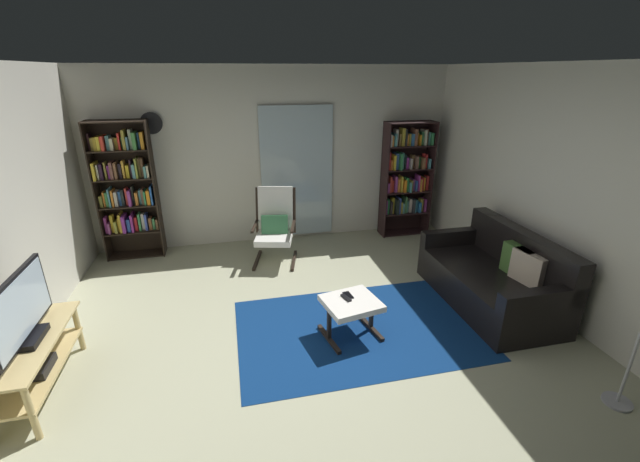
{
  "coord_description": "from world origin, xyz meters",
  "views": [
    {
      "loc": [
        -0.7,
        -3.18,
        2.51
      ],
      "look_at": [
        0.24,
        0.94,
        0.84
      ],
      "focal_mm": 22.82,
      "sensor_mm": 36.0,
      "label": 1
    }
  ],
  "objects_px": {
    "television": "(21,312)",
    "bookshelf_near_sofa": "(406,176)",
    "ottoman": "(351,307)",
    "tv_remote": "(346,298)",
    "tv_stand": "(35,359)",
    "wall_clock": "(151,123)",
    "leather_sofa": "(495,278)",
    "cell_phone": "(348,295)",
    "bookshelf_near_tv": "(126,187)",
    "lounge_armchair": "(275,223)"
  },
  "relations": [
    {
      "from": "leather_sofa",
      "to": "cell_phone",
      "type": "relative_size",
      "value": 12.33
    },
    {
      "from": "lounge_armchair",
      "to": "leather_sofa",
      "type": "bearing_deg",
      "value": -37.04
    },
    {
      "from": "television",
      "to": "cell_phone",
      "type": "relative_size",
      "value": 6.72
    },
    {
      "from": "leather_sofa",
      "to": "ottoman",
      "type": "relative_size",
      "value": 2.87
    },
    {
      "from": "tv_remote",
      "to": "tv_stand",
      "type": "bearing_deg",
      "value": 167.05
    },
    {
      "from": "television",
      "to": "tv_remote",
      "type": "xyz_separation_m",
      "value": [
        2.7,
        0.21,
        -0.36
      ]
    },
    {
      "from": "television",
      "to": "bookshelf_near_sofa",
      "type": "bearing_deg",
      "value": 31.44
    },
    {
      "from": "tv_stand",
      "to": "bookshelf_near_tv",
      "type": "xyz_separation_m",
      "value": [
        0.27,
        2.74,
        0.69
      ]
    },
    {
      "from": "television",
      "to": "wall_clock",
      "type": "bearing_deg",
      "value": 76.34
    },
    {
      "from": "tv_stand",
      "to": "television",
      "type": "bearing_deg",
      "value": 74.23
    },
    {
      "from": "tv_stand",
      "to": "cell_phone",
      "type": "bearing_deg",
      "value": 5.64
    },
    {
      "from": "bookshelf_near_sofa",
      "to": "cell_phone",
      "type": "distance_m",
      "value": 2.98
    },
    {
      "from": "leather_sofa",
      "to": "cell_phone",
      "type": "height_order",
      "value": "leather_sofa"
    },
    {
      "from": "television",
      "to": "wall_clock",
      "type": "xyz_separation_m",
      "value": [
        0.7,
        2.86,
        1.08
      ]
    },
    {
      "from": "tv_stand",
      "to": "lounge_armchair",
      "type": "height_order",
      "value": "lounge_armchair"
    },
    {
      "from": "tv_stand",
      "to": "ottoman",
      "type": "distance_m",
      "value": 2.74
    },
    {
      "from": "television",
      "to": "bookshelf_near_sofa",
      "type": "xyz_separation_m",
      "value": [
        4.39,
        2.68,
        0.19
      ]
    },
    {
      "from": "tv_stand",
      "to": "ottoman",
      "type": "height_order",
      "value": "tv_stand"
    },
    {
      "from": "leather_sofa",
      "to": "ottoman",
      "type": "xyz_separation_m",
      "value": [
        -1.78,
        -0.25,
        0.03
      ]
    },
    {
      "from": "ottoman",
      "to": "tv_remote",
      "type": "height_order",
      "value": "tv_remote"
    },
    {
      "from": "television",
      "to": "cell_phone",
      "type": "distance_m",
      "value": 2.77
    },
    {
      "from": "lounge_armchair",
      "to": "tv_remote",
      "type": "height_order",
      "value": "lounge_armchair"
    },
    {
      "from": "wall_clock",
      "to": "tv_stand",
      "type": "bearing_deg",
      "value": -103.67
    },
    {
      "from": "ottoman",
      "to": "television",
      "type": "bearing_deg",
      "value": -176.55
    },
    {
      "from": "bookshelf_near_tv",
      "to": "bookshelf_near_sofa",
      "type": "distance_m",
      "value": 4.12
    },
    {
      "from": "cell_phone",
      "to": "tv_stand",
      "type": "bearing_deg",
      "value": 178.0
    },
    {
      "from": "leather_sofa",
      "to": "tv_stand",
      "type": "bearing_deg",
      "value": -174.68
    },
    {
      "from": "bookshelf_near_sofa",
      "to": "cell_phone",
      "type": "relative_size",
      "value": 12.85
    },
    {
      "from": "bookshelf_near_tv",
      "to": "tv_remote",
      "type": "bearing_deg",
      "value": -46.08
    },
    {
      "from": "tv_remote",
      "to": "bookshelf_near_tv",
      "type": "bearing_deg",
      "value": 116.3
    },
    {
      "from": "television",
      "to": "bookshelf_near_sofa",
      "type": "distance_m",
      "value": 5.15
    },
    {
      "from": "tv_stand",
      "to": "wall_clock",
      "type": "distance_m",
      "value": 3.32
    },
    {
      "from": "cell_phone",
      "to": "lounge_armchair",
      "type": "bearing_deg",
      "value": 97.32
    },
    {
      "from": "cell_phone",
      "to": "wall_clock",
      "type": "distance_m",
      "value": 3.6
    },
    {
      "from": "ottoman",
      "to": "cell_phone",
      "type": "relative_size",
      "value": 4.3
    },
    {
      "from": "wall_clock",
      "to": "ottoman",
      "type": "bearing_deg",
      "value": -52.91
    },
    {
      "from": "bookshelf_near_sofa",
      "to": "leather_sofa",
      "type": "height_order",
      "value": "bookshelf_near_sofa"
    },
    {
      "from": "bookshelf_near_tv",
      "to": "wall_clock",
      "type": "xyz_separation_m",
      "value": [
        0.43,
        0.13,
        0.83
      ]
    },
    {
      "from": "leather_sofa",
      "to": "cell_phone",
      "type": "bearing_deg",
      "value": -175.15
    },
    {
      "from": "leather_sofa",
      "to": "tv_remote",
      "type": "height_order",
      "value": "leather_sofa"
    },
    {
      "from": "tv_stand",
      "to": "cell_phone",
      "type": "relative_size",
      "value": 8.25
    },
    {
      "from": "leather_sofa",
      "to": "bookshelf_near_tv",
      "type": "bearing_deg",
      "value": 151.39
    },
    {
      "from": "tv_stand",
      "to": "leather_sofa",
      "type": "relative_size",
      "value": 0.67
    },
    {
      "from": "television",
      "to": "leather_sofa",
      "type": "relative_size",
      "value": 0.55
    },
    {
      "from": "tv_stand",
      "to": "wall_clock",
      "type": "bearing_deg",
      "value": 76.33
    },
    {
      "from": "television",
      "to": "bookshelf_near_sofa",
      "type": "relative_size",
      "value": 0.52
    },
    {
      "from": "bookshelf_near_tv",
      "to": "tv_remote",
      "type": "distance_m",
      "value": 3.55
    },
    {
      "from": "bookshelf_near_tv",
      "to": "leather_sofa",
      "type": "height_order",
      "value": "bookshelf_near_tv"
    },
    {
      "from": "bookshelf_near_sofa",
      "to": "wall_clock",
      "type": "distance_m",
      "value": 3.8
    },
    {
      "from": "television",
      "to": "ottoman",
      "type": "distance_m",
      "value": 2.78
    }
  ]
}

